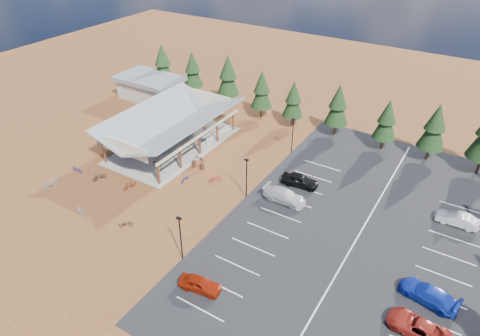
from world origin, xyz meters
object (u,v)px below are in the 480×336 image
Objects in this scene: bike_6 at (204,141)px; car_4 at (300,180)px; bike_5 at (170,149)px; bike_9 at (50,183)px; trash_bin_1 at (202,166)px; car_7 at (428,294)px; bike_3 at (197,118)px; bike_4 at (157,163)px; trash_bin_0 at (194,164)px; bike_11 at (129,185)px; bike_14 at (185,178)px; car_0 at (200,284)px; bike_13 at (81,211)px; bike_0 at (132,151)px; bike_15 at (215,178)px; lamp_post_1 at (247,175)px; bike_10 at (77,169)px; car_6 at (418,327)px; bike_8 at (99,177)px; outbuilding at (150,87)px; bike_12 at (126,224)px; car_9 at (457,219)px; bike_pavilion at (172,121)px; bike_7 at (206,128)px; lamp_post_2 at (293,133)px; bike_1 at (141,144)px; bike_2 at (169,131)px; lamp_post_0 at (181,236)px; bike_16 at (199,158)px.

bike_6 is 16.16m from car_4.
bike_5 is 0.83× the size of bike_9.
trash_bin_1 is 30.04m from car_7.
bike_4 is at bearing -154.16° from bike_3.
trash_bin_0 is 0.59× the size of bike_5.
bike_14 is (4.73, 4.75, -0.09)m from bike_11.
bike_5 is at bearing 35.63° from car_0.
bike_0 is at bearing -156.01° from bike_13.
bike_15 is (3.19, 1.84, 0.06)m from bike_14.
bike_13 is (-13.77, -12.51, -2.51)m from lamp_post_1.
car_6 reaches higher than bike_10.
bike_8 is at bearing -170.44° from bike_3.
bike_13 is (15.23, -28.51, -1.56)m from outbuilding.
bike_14 is at bearing -43.72° from bike_12.
car_9 is at bearing 10.07° from trash_bin_0.
bike_pavilion is 10.88× the size of bike_11.
bike_pavilion is 6.75m from bike_7.
lamp_post_2 reaches higher than bike_14.
lamp_post_1 is at bearing 4.73° from car_0.
bike_15 is (8.37, 1.15, -0.03)m from bike_4.
bike_7 reaches higher than bike_12.
lamp_post_2 reaches higher than bike_8.
bike_6 is 36.73m from car_6.
bike_8 is at bearing 173.89° from bike_1.
bike_10 is 25.83m from car_0.
bike_12 is (9.63, -18.72, -0.14)m from bike_2.
outbuilding is at bearing 51.46° from bike_0.
car_7 is 1.20× the size of car_9.
lamp_post_0 is (15.00, -17.00, -0.85)m from bike_pavilion.
lamp_post_1 reaches higher than outbuilding.
car_9 is (30.94, 5.49, 0.29)m from trash_bin_0.
bike_6 is at bearing 113.72° from trash_bin_0.
car_0 is (12.94, -16.26, 0.26)m from trash_bin_0.
bike_8 is 5.79m from bike_9.
bike_12 is 29.49m from car_6.
car_0 is (3.77, -26.22, -2.27)m from lamp_post_2.
bike_13 is 0.91× the size of bike_14.
bike_5 reaches higher than bike_10.
bike_16 is at bearing -38.29° from bike_12.
bike_pavilion is 3.89× the size of car_6.
bike_16 is at bearing 100.68° from bike_14.
bike_0 is at bearing -146.24° from lamp_post_2.
lamp_post_2 is at bearing -76.46° from bike_1.
bike_2 is 30.39m from car_0.
bike_5 is at bearing -91.15° from bike_1.
bike_5 reaches higher than bike_8.
lamp_post_2 reaches higher than bike_0.
bike_pavilion reaches higher than bike_16.
lamp_post_2 is 3.04× the size of bike_2.
bike_1 is 6.01m from bike_4.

